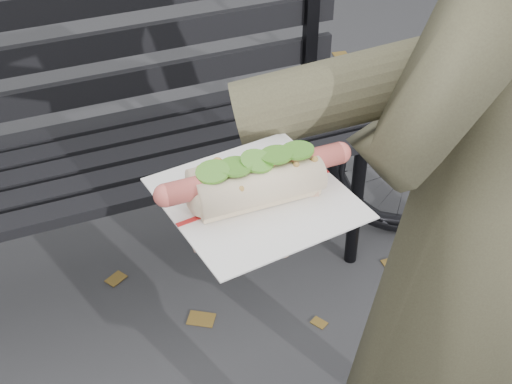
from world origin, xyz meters
TOP-DOWN VIEW (x-y plane):
  - park_bench at (0.03, 1.03)m, footprint 1.50×0.44m
  - person at (0.45, 0.01)m, footprint 0.73×0.61m
  - held_hotdog at (0.23, -0.03)m, footprint 0.64×0.31m

SIDE VIEW (x-z plane):
  - park_bench at x=0.03m, z-range 0.08..0.96m
  - person at x=0.45m, z-range 0.00..1.70m
  - held_hotdog at x=0.23m, z-range 1.04..1.24m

